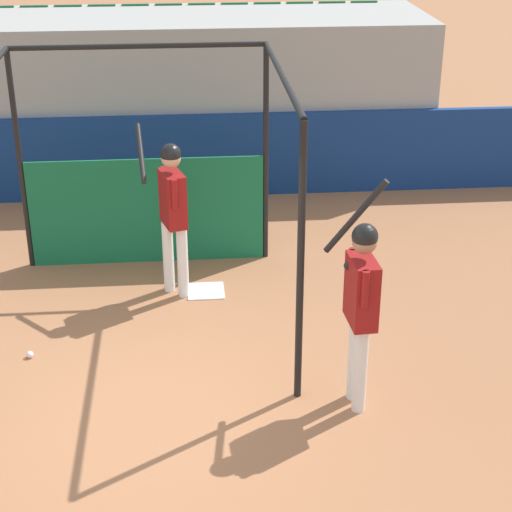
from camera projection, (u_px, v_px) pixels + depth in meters
ground_plane at (147, 419)px, 8.01m from camera, size 60.00×60.00×0.00m
outfield_wall at (155, 157)px, 12.96m from camera, size 24.00×0.12×1.28m
bleacher_section at (155, 95)px, 13.83m from camera, size 8.70×2.40×2.56m
batting_cage at (144, 188)px, 10.08m from camera, size 3.09×3.29×2.80m
home_plate at (206, 291)px, 10.35m from camera, size 0.44×0.44×0.02m
player_batter at (172, 204)px, 9.84m from camera, size 0.58×0.80×1.98m
player_waiting at (361, 297)px, 7.76m from camera, size 0.56×0.79×2.18m
baseball at (30, 355)px, 8.97m from camera, size 0.07×0.07×0.07m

